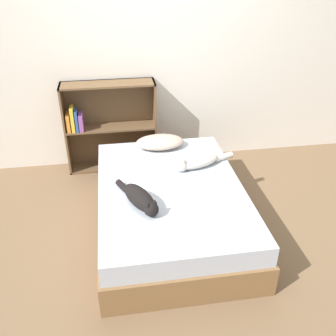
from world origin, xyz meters
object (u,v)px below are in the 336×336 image
object	(u,v)px
pillow	(160,142)
cat_dark	(140,199)
cat_light	(197,162)
bed	(170,207)
bookshelf	(107,125)

from	to	relation	value
pillow	cat_dark	distance (m)	1.02
pillow	cat_light	distance (m)	0.53
cat_light	cat_dark	bearing A→B (deg)	24.87
bed	bookshelf	size ratio (longest dim) A/B	1.82
pillow	bookshelf	xyz separation A→B (m)	(-0.52, 0.50, 0.01)
pillow	cat_light	world-z (taller)	cat_light
cat_dark	bookshelf	xyz separation A→B (m)	(-0.23, 1.47, -0.00)
cat_light	bookshelf	xyz separation A→B (m)	(-0.80, 0.94, 0.01)
bed	bookshelf	bearing A→B (deg)	112.64
bed	cat_light	bearing A→B (deg)	44.21
cat_light	bed	bearing A→B (deg)	26.13
bed	pillow	size ratio (longest dim) A/B	3.73
bed	bookshelf	world-z (taller)	bookshelf
bed	cat_light	distance (m)	0.49
cat_light	pillow	bearing A→B (deg)	-75.47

